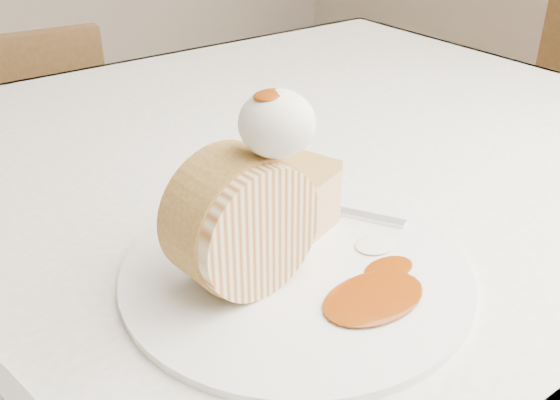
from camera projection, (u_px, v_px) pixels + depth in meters
table at (179, 243)px, 0.74m from camera, size 1.40×0.90×0.75m
chair_far at (21, 185)px, 1.33m from camera, size 0.41×0.41×0.79m
plate at (296, 271)px, 0.54m from camera, size 0.38×0.38×0.01m
roulade_slice at (242, 222)px, 0.49m from camera, size 0.12×0.07×0.11m
cake_chunk at (295, 201)px, 0.58m from camera, size 0.08×0.08×0.06m
whipped_cream at (277, 124)px, 0.46m from camera, size 0.06×0.06×0.05m
caramel_drizzle at (272, 87)px, 0.44m from camera, size 0.03×0.02×0.01m
caramel_pool at (374, 297)px, 0.49m from camera, size 0.11×0.09×0.00m
fork at (341, 211)px, 0.61m from camera, size 0.11×0.17×0.00m
spoon at (1, 380)px, 0.43m from camera, size 0.06×0.18×0.00m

